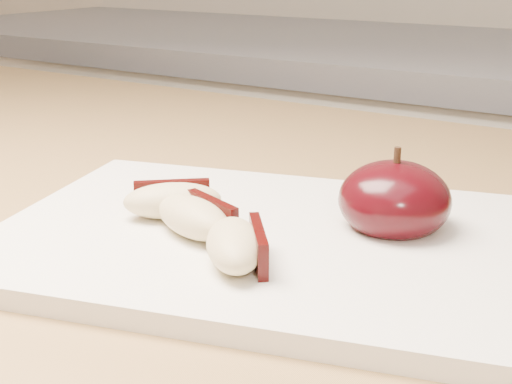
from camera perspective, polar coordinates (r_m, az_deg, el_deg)
The scene contains 6 objects.
back_cabinet at distance 1.33m, azimuth 18.30°, elevation -9.77°, with size 2.40×0.62×0.94m.
cutting_board at distance 0.45m, azimuth 0.00°, elevation -3.79°, with size 0.32×0.24×0.01m, color white.
apple_half at distance 0.46m, azimuth 11.01°, elevation -0.64°, with size 0.09×0.09×0.06m.
apple_wedge_a at distance 0.47m, azimuth -6.70°, elevation -0.65°, with size 0.07×0.07×0.02m.
apple_wedge_b at distance 0.44m, azimuth -4.87°, elevation -2.00°, with size 0.07×0.05×0.02m.
apple_wedge_c at distance 0.40m, azimuth -1.53°, elevation -4.25°, with size 0.06×0.07×0.02m.
Camera 1 is at (0.26, 0.05, 1.08)m, focal length 50.00 mm.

